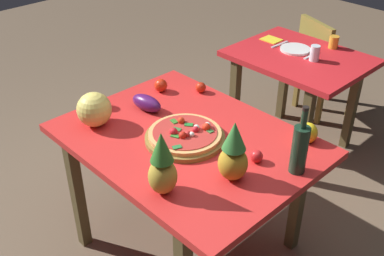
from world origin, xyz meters
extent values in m
plane|color=brown|center=(0.00, 0.00, 0.00)|extent=(10.00, 10.00, 0.00)
cube|color=brown|center=(-0.44, -0.44, 0.37)|extent=(0.06, 0.06, 0.73)
cube|color=brown|center=(-0.44, 0.44, 0.37)|extent=(0.06, 0.06, 0.73)
cube|color=brown|center=(0.44, 0.44, 0.37)|extent=(0.06, 0.06, 0.73)
cube|color=red|center=(0.00, 0.00, 0.75)|extent=(1.29, 0.98, 0.04)
cube|color=brown|center=(-0.52, 0.99, 0.37)|extent=(0.06, 0.06, 0.73)
cube|color=brown|center=(0.11, 0.99, 0.37)|extent=(0.06, 0.06, 0.73)
cube|color=brown|center=(-0.52, 1.62, 0.37)|extent=(0.06, 0.06, 0.73)
cube|color=brown|center=(0.11, 1.62, 0.37)|extent=(0.06, 0.06, 0.73)
cube|color=red|center=(-0.21, 1.30, 0.75)|extent=(0.93, 0.73, 0.04)
cube|color=olive|center=(-0.12, 2.06, 0.21)|extent=(0.04, 0.04, 0.41)
cube|color=olive|center=(-0.43, 2.18, 0.21)|extent=(0.04, 0.04, 0.41)
cube|color=olive|center=(-0.23, 1.75, 0.21)|extent=(0.04, 0.04, 0.41)
cube|color=olive|center=(-0.54, 1.87, 0.21)|extent=(0.04, 0.04, 0.41)
cube|color=olive|center=(-0.33, 1.97, 0.43)|extent=(0.51, 0.51, 0.04)
cube|color=olive|center=(-0.39, 1.80, 0.65)|extent=(0.39, 0.18, 0.40)
cylinder|color=olive|center=(0.01, -0.02, 0.79)|extent=(0.41, 0.41, 0.02)
cylinder|color=#E4A45C|center=(0.01, -0.02, 0.81)|extent=(0.37, 0.37, 0.02)
cylinder|color=#BD322C|center=(0.01, -0.02, 0.82)|extent=(0.33, 0.33, 0.00)
sphere|color=red|center=(0.07, 0.07, 0.83)|extent=(0.04, 0.04, 0.04)
sphere|color=red|center=(0.04, -0.07, 0.83)|extent=(0.04, 0.04, 0.04)
sphere|color=red|center=(0.04, 0.02, 0.83)|extent=(0.03, 0.03, 0.03)
sphere|color=red|center=(-0.02, -0.08, 0.83)|extent=(0.04, 0.04, 0.04)
sphere|color=red|center=(-0.07, 0.02, 0.83)|extent=(0.04, 0.04, 0.04)
sphere|color=red|center=(0.05, -0.04, 0.83)|extent=(0.03, 0.03, 0.03)
cube|color=#287A33|center=(0.03, -0.04, 0.83)|extent=(0.04, 0.05, 0.00)
cube|color=#217B2D|center=(-0.02, 0.03, 0.83)|extent=(0.05, 0.05, 0.00)
cube|color=#2B7939|center=(0.09, -0.15, 0.83)|extent=(0.04, 0.05, 0.00)
cube|color=#386E33|center=(-0.03, -0.04, 0.83)|extent=(0.05, 0.04, 0.00)
cube|color=#397536|center=(0.09, 0.07, 0.83)|extent=(0.05, 0.03, 0.00)
cube|color=#327627|center=(-0.10, 0.00, 0.83)|extent=(0.05, 0.04, 0.00)
cube|color=#30812C|center=(0.01, -0.09, 0.83)|extent=(0.05, 0.04, 0.00)
sphere|color=white|center=(0.06, -0.03, 0.83)|extent=(0.03, 0.03, 0.03)
sphere|color=white|center=(0.03, 0.04, 0.83)|extent=(0.03, 0.03, 0.03)
sphere|color=white|center=(0.06, 0.09, 0.83)|extent=(0.03, 0.03, 0.03)
cylinder|color=#193222|center=(0.56, 0.17, 0.89)|extent=(0.08, 0.08, 0.24)
cylinder|color=#193222|center=(0.56, 0.17, 1.05)|extent=(0.03, 0.03, 0.09)
cylinder|color=black|center=(0.56, 0.17, 1.11)|extent=(0.03, 0.03, 0.02)
ellipsoid|color=#B08723|center=(0.38, -0.08, 0.85)|extent=(0.14, 0.14, 0.16)
cone|color=#307432|center=(0.38, -0.08, 1.00)|extent=(0.11, 0.11, 0.13)
ellipsoid|color=gold|center=(0.24, -0.37, 0.86)|extent=(0.13, 0.13, 0.17)
cone|color=#2E6B25|center=(0.24, -0.37, 1.01)|extent=(0.10, 0.10, 0.14)
sphere|color=#E5D062|center=(-0.43, -0.27, 0.87)|extent=(0.19, 0.19, 0.19)
ellipsoid|color=yellow|center=(0.45, 0.42, 0.82)|extent=(0.10, 0.10, 0.11)
ellipsoid|color=#491556|center=(-0.36, 0.03, 0.82)|extent=(0.21, 0.12, 0.09)
sphere|color=red|center=(-0.48, 0.23, 0.81)|extent=(0.08, 0.08, 0.08)
sphere|color=red|center=(-0.30, 0.40, 0.81)|extent=(0.06, 0.06, 0.06)
sphere|color=red|center=(0.38, 0.09, 0.80)|extent=(0.06, 0.06, 0.06)
sphere|color=red|center=(-0.57, -0.14, 0.81)|extent=(0.08, 0.08, 0.08)
cylinder|color=orange|center=(-0.12, 1.59, 0.82)|extent=(0.07, 0.07, 0.09)
cylinder|color=silver|center=(-0.09, 1.29, 0.83)|extent=(0.07, 0.07, 0.11)
cylinder|color=white|center=(-0.28, 1.35, 0.78)|extent=(0.22, 0.22, 0.02)
cube|color=silver|center=(-0.42, 1.35, 0.78)|extent=(0.03, 0.18, 0.01)
cube|color=silver|center=(-0.14, 1.35, 0.78)|extent=(0.02, 0.18, 0.01)
cube|color=yellow|center=(-0.53, 1.38, 0.78)|extent=(0.14, 0.12, 0.01)
camera|label=1|loc=(1.44, -1.35, 2.09)|focal=43.07mm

